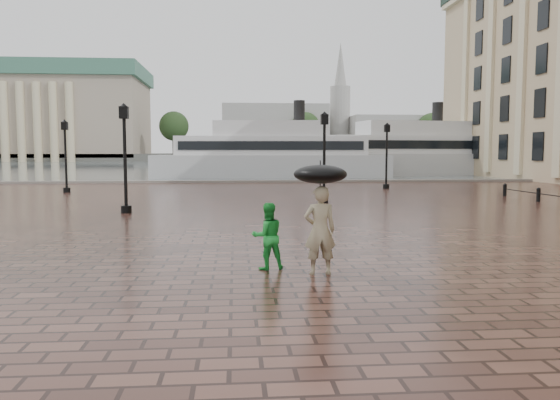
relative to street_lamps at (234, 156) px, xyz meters
name	(u,v)px	position (x,y,z in m)	size (l,w,h in m)	color
ground	(295,256)	(1.50, -17.50, -2.33)	(300.00, 300.00, 0.00)	#351D18
harbour_water	(243,165)	(1.50, 74.50, -2.33)	(240.00, 240.00, 0.00)	#485458
quay_edge	(253,183)	(1.50, 14.50, -2.33)	(80.00, 0.60, 0.30)	slate
far_shore	(240,157)	(1.50, 142.50, -1.33)	(300.00, 60.00, 2.00)	#4C4C47
museum	(41,111)	(-53.50, 127.11, 11.58)	(57.00, 32.50, 26.00)	gray
distant_skyline	(399,129)	(49.64, 132.50, 7.13)	(102.50, 22.00, 33.00)	#9C9994
far_trees	(240,127)	(1.50, 120.50, 7.09)	(188.00, 8.00, 13.50)	#2D2119
street_lamps	(234,156)	(0.00, 0.00, 0.00)	(21.44, 14.44, 4.40)	black
adult_pedestrian	(320,230)	(1.79, -19.51, -1.40)	(0.67, 0.44, 1.85)	tan
child_pedestrian	(268,236)	(0.74, -18.93, -1.60)	(0.70, 0.55, 1.45)	green
ferry_near	(271,155)	(3.61, 23.28, -0.06)	(23.37, 7.22, 7.55)	#B9B9B9
ferry_far	(413,153)	(19.40, 27.83, 0.06)	(24.83, 9.39, 7.95)	#B9B9B9
umbrella	(320,174)	(1.79, -19.51, -0.24)	(1.10, 1.10, 1.19)	black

